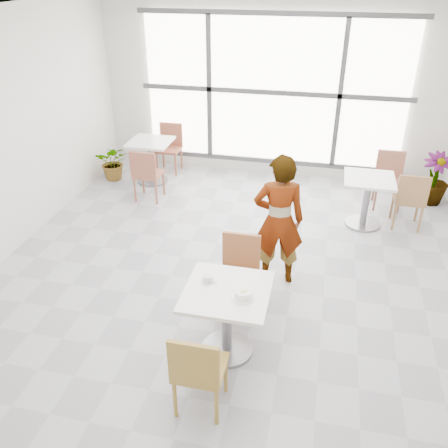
% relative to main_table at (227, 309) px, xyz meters
% --- Properties ---
extents(floor, '(7.00, 7.00, 0.00)m').
position_rel_main_table_xyz_m(floor, '(-0.21, 1.09, -0.52)').
color(floor, '#9E9EA5').
rests_on(floor, ground).
extents(ceiling, '(7.00, 7.00, 0.00)m').
position_rel_main_table_xyz_m(ceiling, '(-0.21, 1.09, 2.48)').
color(ceiling, white).
rests_on(ceiling, ground).
extents(wall_back, '(6.00, 0.00, 6.00)m').
position_rel_main_table_xyz_m(wall_back, '(-0.21, 4.59, 0.98)').
color(wall_back, silver).
rests_on(wall_back, ground).
extents(window, '(4.60, 0.07, 2.52)m').
position_rel_main_table_xyz_m(window, '(-0.21, 4.53, 0.98)').
color(window, white).
rests_on(window, ground).
extents(main_table, '(0.80, 0.80, 0.75)m').
position_rel_main_table_xyz_m(main_table, '(0.00, 0.00, 0.00)').
color(main_table, white).
rests_on(main_table, ground).
extents(chair_near, '(0.42, 0.42, 0.87)m').
position_rel_main_table_xyz_m(chair_near, '(-0.08, -0.77, -0.02)').
color(chair_near, olive).
rests_on(chair_near, ground).
extents(chair_far, '(0.42, 0.42, 0.87)m').
position_rel_main_table_xyz_m(chair_far, '(-0.03, 0.74, -0.02)').
color(chair_far, '#9A5B36').
rests_on(chair_far, ground).
extents(oatmeal_bowl, '(0.21, 0.21, 0.09)m').
position_rel_main_table_xyz_m(oatmeal_bowl, '(0.17, -0.08, 0.27)').
color(oatmeal_bowl, white).
rests_on(oatmeal_bowl, main_table).
extents(coffee_cup, '(0.16, 0.13, 0.07)m').
position_rel_main_table_xyz_m(coffee_cup, '(-0.21, 0.09, 0.26)').
color(coffee_cup, silver).
rests_on(coffee_cup, main_table).
extents(person, '(0.66, 0.50, 1.63)m').
position_rel_main_table_xyz_m(person, '(0.32, 1.33, 0.29)').
color(person, black).
rests_on(person, ground).
extents(bg_table_left, '(0.70, 0.70, 0.75)m').
position_rel_main_table_xyz_m(bg_table_left, '(-2.18, 3.77, -0.04)').
color(bg_table_left, silver).
rests_on(bg_table_left, ground).
extents(bg_table_right, '(0.70, 0.70, 0.75)m').
position_rel_main_table_xyz_m(bg_table_right, '(1.41, 2.98, -0.04)').
color(bg_table_right, white).
rests_on(bg_table_right, ground).
extents(bg_chair_left_near, '(0.42, 0.42, 0.87)m').
position_rel_main_table_xyz_m(bg_chair_left_near, '(-1.98, 3.03, -0.02)').
color(bg_chair_left_near, brown).
rests_on(bg_chair_left_near, ground).
extents(bg_chair_left_far, '(0.42, 0.42, 0.87)m').
position_rel_main_table_xyz_m(bg_chair_left_far, '(-2.03, 4.34, -0.02)').
color(bg_chair_left_far, '#9C533B').
rests_on(bg_chair_left_far, ground).
extents(bg_chair_right_near, '(0.42, 0.42, 0.87)m').
position_rel_main_table_xyz_m(bg_chair_right_near, '(2.00, 3.00, -0.02)').
color(bg_chair_right_near, '#996C44').
rests_on(bg_chair_right_near, ground).
extents(bg_chair_right_far, '(0.42, 0.42, 0.87)m').
position_rel_main_table_xyz_m(bg_chair_right_far, '(1.77, 3.75, -0.02)').
color(bg_chair_right_far, '#9B5E49').
rests_on(bg_chair_right_far, ground).
extents(plant_left, '(0.68, 0.62, 0.64)m').
position_rel_main_table_xyz_m(plant_left, '(-2.88, 3.73, -0.20)').
color(plant_left, '#557A3C').
rests_on(plant_left, ground).
extents(plant_right, '(0.50, 0.50, 0.83)m').
position_rel_main_table_xyz_m(plant_right, '(2.49, 3.98, -0.11)').
color(plant_right, '#598D49').
rests_on(plant_right, ground).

